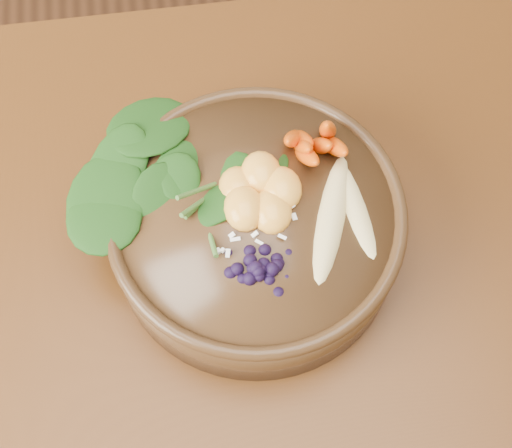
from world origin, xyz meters
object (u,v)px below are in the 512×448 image
at_px(dining_table, 263,419).
at_px(blueberry_pile, 255,261).
at_px(carrot_cluster, 316,123).
at_px(banana_halves, 345,206).
at_px(kale_heap, 214,143).
at_px(mandarin_cluster, 259,187).
at_px(stoneware_bowl, 256,229).

xyz_separation_m(dining_table, blueberry_pile, (0.01, 0.09, 0.18)).
xyz_separation_m(carrot_cluster, banana_halves, (0.01, -0.07, -0.02)).
bearing_deg(kale_heap, mandarin_cluster, -53.61).
xyz_separation_m(dining_table, carrot_cluster, (0.07, 0.20, 0.20)).
distance_m(stoneware_bowl, mandarin_cluster, 0.05).
distance_m(stoneware_bowl, blueberry_pile, 0.08).
bearing_deg(blueberry_pile, stoneware_bowl, 81.04).
bearing_deg(dining_table, banana_halves, 56.60).
distance_m(carrot_cluster, banana_halves, 0.08).
distance_m(stoneware_bowl, kale_heap, 0.09).
bearing_deg(mandarin_cluster, banana_halves, -21.57).
distance_m(kale_heap, blueberry_pile, 0.12).
bearing_deg(banana_halves, blueberry_pile, -141.51).
bearing_deg(stoneware_bowl, dining_table, -95.32).
xyz_separation_m(banana_halves, blueberry_pile, (-0.08, -0.04, 0.01)).
height_order(carrot_cluster, blueberry_pile, carrot_cluster).
xyz_separation_m(carrot_cluster, blueberry_pile, (-0.07, -0.11, -0.02)).
relative_size(banana_halves, blueberry_pile, 1.18).
bearing_deg(banana_halves, stoneware_bowl, -177.26).
distance_m(dining_table, mandarin_cluster, 0.24).
bearing_deg(kale_heap, blueberry_pile, -80.02).
relative_size(dining_table, kale_heap, 9.34).
height_order(kale_heap, carrot_cluster, carrot_cluster).
bearing_deg(blueberry_pile, mandarin_cluster, 78.91).
bearing_deg(blueberry_pile, banana_halves, 26.66).
height_order(kale_heap, mandarin_cluster, kale_heap).
height_order(stoneware_bowl, blueberry_pile, blueberry_pile).
bearing_deg(carrot_cluster, blueberry_pile, -109.55).
bearing_deg(dining_table, blueberry_pile, 86.83).
distance_m(dining_table, stoneware_bowl, 0.19).
xyz_separation_m(stoneware_bowl, blueberry_pile, (-0.01, -0.05, 0.05)).
bearing_deg(stoneware_bowl, blueberry_pile, -98.96).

